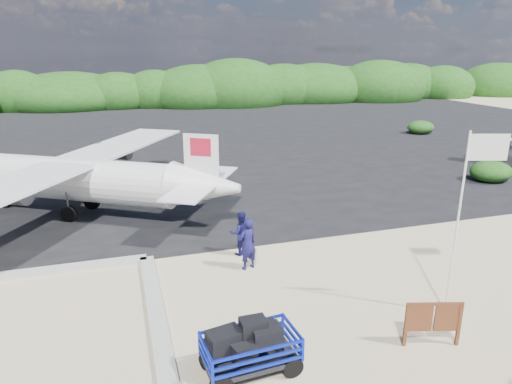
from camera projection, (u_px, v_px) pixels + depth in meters
ground at (311, 311)px, 13.80m from camera, size 160.00×160.00×0.00m
asphalt_apron at (177, 137)px, 41.18m from camera, size 90.00×50.00×0.04m
vegetation_band at (154, 106)px, 64.00m from camera, size 124.00×8.00×4.40m
baggage_cart at (251, 372)px, 11.18m from camera, size 2.58×1.60×1.24m
flagpole at (445, 312)px, 13.75m from camera, size 1.19×0.75×5.51m
signboard at (430, 345)px, 12.19m from camera, size 1.58×0.58×1.32m
crew_a at (248, 244)px, 16.19m from camera, size 0.82×0.68×1.93m
crew_b at (241, 233)px, 17.36m from camera, size 0.88×0.70×1.75m
aircraft_large at (408, 153)px, 34.92m from camera, size 24.26×24.26×5.30m
aircraft_small at (110, 128)px, 46.15m from camera, size 10.17×10.17×2.61m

